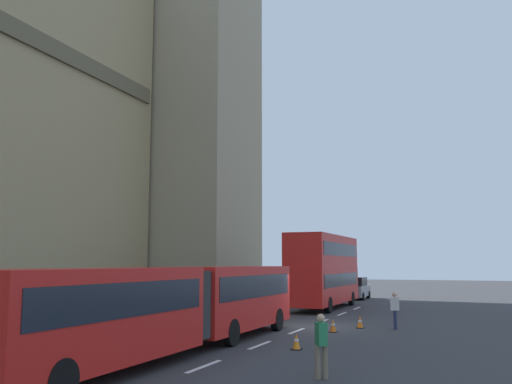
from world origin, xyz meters
The scene contains 10 objects.
ground_plane centered at (0.00, 0.00, 0.00)m, with size 160.00×160.00×0.00m, color #333335.
lane_centre_marking centered at (-1.97, 0.00, 0.01)m, with size 29.80×0.16×0.01m.
articulated_bus centered at (-9.33, 1.99, 1.75)m, with size 17.38×2.54×2.90m.
double_decker_bus centered at (10.82, 2.00, 2.71)m, with size 10.70×2.54×4.90m.
sedan_lead centered at (21.34, 1.98, 0.91)m, with size 4.40×1.86×1.85m.
traffic_cone_west centered at (-7.10, -1.59, 0.28)m, with size 0.36×0.36×0.58m.
traffic_cone_middle centered at (-1.70, -1.62, 0.28)m, with size 0.36×0.36×0.58m.
traffic_cone_east centered at (0.27, -2.44, 0.28)m, with size 0.36×0.36×0.58m.
pedestrian_near_cones centered at (-11.60, -3.70, 0.91)m, with size 0.47×0.42×1.69m.
pedestrian_by_kerb centered at (0.46, -4.05, 0.91)m, with size 0.36×0.43×1.69m.
Camera 1 is at (-26.34, -7.63, 3.04)m, focal length 38.82 mm.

